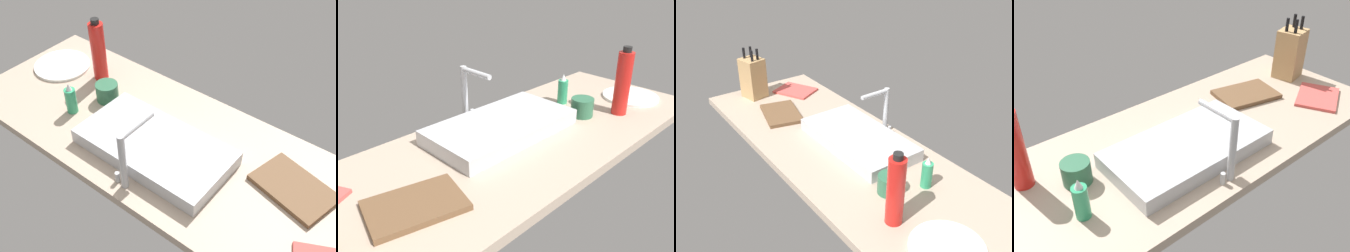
# 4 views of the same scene
# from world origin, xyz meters

# --- Properties ---
(countertop_slab) EXTENTS (1.73, 0.62, 0.04)m
(countertop_slab) POSITION_xyz_m (0.00, 0.00, 0.02)
(countertop_slab) COLOR tan
(countertop_slab) RESTS_ON ground
(sink_basin) EXTENTS (0.54, 0.28, 0.06)m
(sink_basin) POSITION_xyz_m (0.02, 0.08, 0.06)
(sink_basin) COLOR #B7BABF
(sink_basin) RESTS_ON countertop_slab
(faucet) EXTENTS (0.06, 0.16, 0.22)m
(faucet) POSITION_xyz_m (-0.00, 0.23, 0.17)
(faucet) COLOR #B7BABF
(faucet) RESTS_ON countertop_slab
(knife_block) EXTENTS (0.14, 0.13, 0.28)m
(knife_block) POSITION_xyz_m (-0.74, -0.08, 0.15)
(knife_block) COLOR tan
(knife_block) RESTS_ON countertop_slab
(cutting_board) EXTENTS (0.29, 0.23, 0.02)m
(cutting_board) POSITION_xyz_m (-0.44, -0.07, 0.04)
(cutting_board) COLOR brown
(cutting_board) RESTS_ON countertop_slab
(soap_bottle) EXTENTS (0.04, 0.04, 0.13)m
(soap_bottle) POSITION_xyz_m (0.42, 0.10, 0.09)
(soap_bottle) COLOR #2D9966
(soap_bottle) RESTS_ON countertop_slab
(water_bottle) EXTENTS (0.06, 0.06, 0.28)m
(water_bottle) POSITION_xyz_m (0.50, -0.13, 0.17)
(water_bottle) COLOR red
(water_bottle) RESTS_ON countertop_slab
(dinner_plate) EXTENTS (0.25, 0.25, 0.01)m
(dinner_plate) POSITION_xyz_m (0.70, -0.08, 0.04)
(dinner_plate) COLOR white
(dinner_plate) RESTS_ON countertop_slab
(dish_towel) EXTENTS (0.26, 0.24, 0.01)m
(dish_towel) POSITION_xyz_m (-0.66, 0.14, 0.04)
(dish_towel) COLOR #CC4C47
(dish_towel) RESTS_ON countertop_slab
(coffee_mug) EXTENTS (0.09, 0.09, 0.08)m
(coffee_mug) POSITION_xyz_m (0.37, -0.04, 0.07)
(coffee_mug) COLOR #2D6647
(coffee_mug) RESTS_ON countertop_slab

